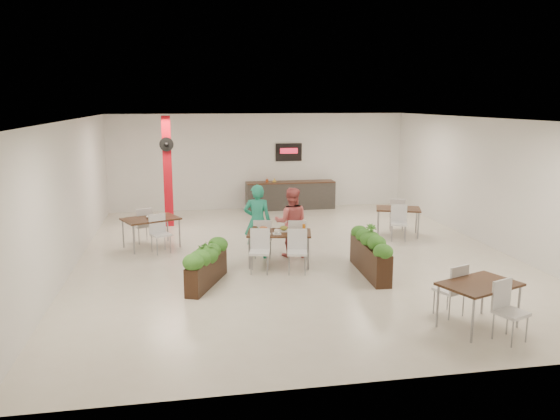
% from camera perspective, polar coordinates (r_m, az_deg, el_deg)
% --- Properties ---
extents(ground, '(12.00, 12.00, 0.00)m').
position_cam_1_polar(ground, '(13.01, 1.64, -4.78)').
color(ground, beige).
rests_on(ground, ground).
extents(room_shell, '(10.10, 12.10, 3.22)m').
position_cam_1_polar(room_shell, '(12.60, 1.69, 4.02)').
color(room_shell, white).
rests_on(room_shell, ground).
extents(red_column, '(0.40, 0.41, 3.20)m').
position_cam_1_polar(red_column, '(16.15, -11.66, 4.10)').
color(red_column, '#B80C19').
rests_on(red_column, ground).
extents(service_counter, '(3.00, 0.64, 2.20)m').
position_cam_1_polar(service_counter, '(18.50, 1.08, 1.62)').
color(service_counter, '#2F2D2A').
rests_on(service_counter, ground).
extents(main_table, '(1.54, 1.84, 0.92)m').
position_cam_1_polar(main_table, '(12.13, -0.13, -2.85)').
color(main_table, black).
rests_on(main_table, ground).
extents(diner_man, '(0.71, 0.54, 1.74)m').
position_cam_1_polar(diner_man, '(12.65, -2.38, -1.20)').
color(diner_man, '#239877').
rests_on(diner_man, ground).
extents(diner_woman, '(0.91, 0.77, 1.64)m').
position_cam_1_polar(diner_woman, '(12.79, 1.17, -1.27)').
color(diner_woman, '#E16464').
rests_on(diner_woman, ground).
extents(planter_left, '(0.94, 1.67, 0.92)m').
position_cam_1_polar(planter_left, '(10.94, -7.68, -5.32)').
color(planter_left, black).
rests_on(planter_left, ground).
extents(planter_right, '(0.47, 2.06, 1.08)m').
position_cam_1_polar(planter_right, '(11.68, 9.40, -4.22)').
color(planter_right, black).
rests_on(planter_right, ground).
extents(side_table_a, '(1.55, 1.65, 0.92)m').
position_cam_1_polar(side_table_a, '(13.95, -13.34, -1.28)').
color(side_table_a, black).
rests_on(side_table_a, ground).
extents(side_table_b, '(1.36, 1.67, 0.92)m').
position_cam_1_polar(side_table_b, '(15.18, 12.23, -0.26)').
color(side_table_b, black).
rests_on(side_table_b, ground).
extents(side_table_c, '(1.43, 1.66, 0.92)m').
position_cam_1_polar(side_table_c, '(9.39, 20.10, -7.89)').
color(side_table_c, black).
rests_on(side_table_c, ground).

